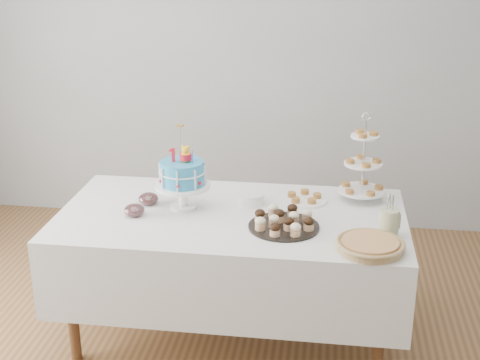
# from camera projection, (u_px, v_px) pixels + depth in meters

# --- Properties ---
(walls) EXTENTS (5.04, 4.04, 2.70)m
(walls) POSITION_uv_depth(u_px,v_px,m) (221.00, 128.00, 3.22)
(walls) COLOR gray
(walls) RESTS_ON floor
(table) EXTENTS (1.92, 1.02, 0.77)m
(table) POSITION_uv_depth(u_px,v_px,m) (231.00, 251.00, 3.78)
(table) COLOR silver
(table) RESTS_ON floor
(birthday_cake) EXTENTS (0.31, 0.31, 0.48)m
(birthday_cake) POSITION_uv_depth(u_px,v_px,m) (183.00, 187.00, 3.73)
(birthday_cake) COLOR white
(birthday_cake) RESTS_ON table
(cupcake_tray) EXTENTS (0.38, 0.38, 0.09)m
(cupcake_tray) POSITION_uv_depth(u_px,v_px,m) (284.00, 220.00, 3.51)
(cupcake_tray) COLOR black
(cupcake_tray) RESTS_ON table
(pie) EXTENTS (0.34, 0.34, 0.05)m
(pie) POSITION_uv_depth(u_px,v_px,m) (370.00, 245.00, 3.26)
(pie) COLOR tan
(pie) RESTS_ON table
(tiered_stand) EXTENTS (0.27, 0.27, 0.52)m
(tiered_stand) POSITION_uv_depth(u_px,v_px,m) (363.00, 164.00, 3.82)
(tiered_stand) COLOR silver
(tiered_stand) RESTS_ON table
(plate_stack) EXTENTS (0.16, 0.16, 0.06)m
(plate_stack) POSITION_uv_depth(u_px,v_px,m) (250.00, 198.00, 3.83)
(plate_stack) COLOR white
(plate_stack) RESTS_ON table
(pastry_plate) EXTENTS (0.27, 0.27, 0.04)m
(pastry_plate) POSITION_uv_depth(u_px,v_px,m) (304.00, 198.00, 3.87)
(pastry_plate) COLOR white
(pastry_plate) RESTS_ON table
(jam_bowl_a) EXTENTS (0.11, 0.11, 0.07)m
(jam_bowl_a) POSITION_uv_depth(u_px,v_px,m) (134.00, 210.00, 3.67)
(jam_bowl_a) COLOR silver
(jam_bowl_a) RESTS_ON table
(jam_bowl_b) EXTENTS (0.11, 0.11, 0.07)m
(jam_bowl_b) POSITION_uv_depth(u_px,v_px,m) (148.00, 199.00, 3.82)
(jam_bowl_b) COLOR silver
(jam_bowl_b) RESTS_ON table
(utensil_pitcher) EXTENTS (0.11, 0.10, 0.23)m
(utensil_pitcher) POSITION_uv_depth(u_px,v_px,m) (389.00, 222.00, 3.39)
(utensil_pitcher) COLOR beige
(utensil_pitcher) RESTS_ON table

